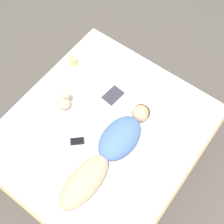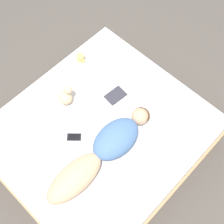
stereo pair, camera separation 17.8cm
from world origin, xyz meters
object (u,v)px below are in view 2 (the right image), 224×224
open_magazine (109,89)px  coffee_mug (81,58)px  person (103,151)px  cell_phone (74,137)px

open_magazine → coffee_mug: 0.50m
person → cell_phone: bearing=-166.4°
open_magazine → cell_phone: (0.14, -0.64, 0.00)m
person → coffee_mug: 1.15m
open_magazine → cell_phone: same height
person → cell_phone: person is taller
cell_phone → person: bearing=59.4°
open_magazine → person: bearing=-44.1°
open_magazine → coffee_mug: (-0.49, 0.06, 0.04)m
person → coffee_mug: (-0.97, 0.62, -0.04)m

